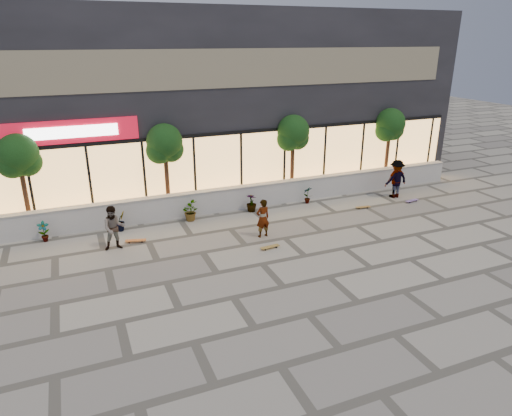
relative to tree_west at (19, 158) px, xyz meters
name	(u,v)px	position (x,y,z in m)	size (l,w,h in m)	color
ground	(329,277)	(9.00, -7.70, -2.99)	(80.00, 80.00, 0.00)	#AAA693
planter_wall	(249,196)	(9.00, -0.70, -2.46)	(22.00, 0.42, 1.04)	silver
retail_building	(210,98)	(9.00, 4.79, 1.26)	(24.00, 9.17, 8.50)	black
shrub_a	(44,232)	(0.50, -1.25, -2.58)	(0.43, 0.29, 0.81)	#143310
shrub_b	(121,221)	(3.30, -1.25, -2.58)	(0.45, 0.36, 0.81)	#143310
shrub_c	(189,211)	(6.10, -1.25, -2.58)	(0.73, 0.63, 0.81)	#143310
shrub_d	(251,203)	(8.90, -1.25, -2.58)	(0.45, 0.45, 0.81)	#143310
shrub_e	(308,195)	(11.70, -1.25, -2.58)	(0.43, 0.29, 0.81)	#143310
tree_west	(19,158)	(0.00, 0.00, 0.00)	(1.60, 1.50, 3.92)	#49261A
tree_midwest	(165,146)	(5.50, 0.00, 0.00)	(1.60, 1.50, 3.92)	#49261A
tree_mideast	(293,135)	(11.50, 0.00, 0.00)	(1.60, 1.50, 3.92)	#49261A
tree_east	(390,127)	(17.00, 0.00, 0.00)	(1.60, 1.50, 3.92)	#49261A
skater_center	(263,218)	(8.28, -3.96, -2.23)	(0.55, 0.36, 1.52)	white
skater_left	(114,228)	(2.91, -2.94, -2.16)	(0.80, 0.62, 1.65)	tan
skater_right_near	(396,180)	(16.00, -2.12, -2.12)	(1.01, 0.42, 1.73)	silver
skater_right_far	(396,179)	(15.98, -2.11, -2.06)	(1.19, 0.68, 1.84)	maroon
skateboard_center	(270,247)	(8.10, -5.06, -2.91)	(0.76, 0.26, 0.09)	olive
skateboard_left	(136,240)	(3.65, -2.63, -2.91)	(0.79, 0.37, 0.09)	orange
skateboard_right_near	(363,207)	(13.68, -2.83, -2.92)	(0.71, 0.27, 0.08)	olive
skateboard_right_far	(412,200)	(16.31, -2.98, -2.91)	(0.75, 0.30, 0.09)	#6F549B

